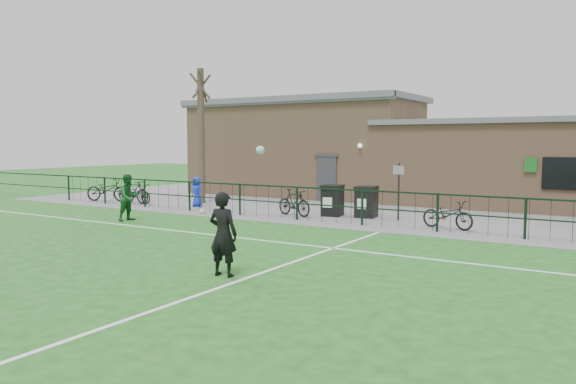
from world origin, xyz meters
The scene contains 20 objects.
ground centered at (0.00, 0.00, 0.00)m, with size 90.00×90.00×0.00m, color #185218.
paving_strip centered at (0.00, 13.50, 0.01)m, with size 34.00×13.00×0.02m, color slate.
pitch_line_touch centered at (0.00, 7.80, 0.00)m, with size 28.00×0.10×0.01m, color white.
pitch_line_mid centered at (0.00, 4.00, 0.00)m, with size 28.00×0.10×0.01m, color white.
pitch_line_perp centered at (2.00, 0.00, 0.00)m, with size 0.10×16.00×0.01m, color white.
perimeter_fence centered at (0.00, 8.00, 0.60)m, with size 28.00×0.10×1.20m, color black.
bare_tree centered at (-8.00, 10.50, 3.00)m, with size 0.30×0.30×6.00m, color #403327.
wheelie_bin_left centered at (-0.95, 9.65, 0.55)m, with size 0.70×0.80×1.06m, color black.
wheelie_bin_right centered at (0.29, 9.94, 0.54)m, with size 0.69×0.79×1.05m, color black.
sign_post centered at (1.57, 9.80, 1.02)m, with size 0.06×0.06×2.00m, color black.
bicycle_a centered at (-12.21, 8.73, 0.56)m, with size 0.71×2.05×1.07m, color black.
bicycle_b centered at (-10.43, 8.68, 0.54)m, with size 0.49×1.73×1.04m, color black.
bicycle_c centered at (-10.34, 8.86, 0.46)m, with size 0.58×1.66×0.87m, color black.
bicycle_d centered at (-2.11, 8.82, 0.52)m, with size 0.47×1.66×1.00m, color black.
bicycle_e centered at (3.60, 8.75, 0.47)m, with size 0.60×1.72×0.90m, color black.
spectator_child centered at (-7.16, 9.21, 0.65)m, with size 0.62×0.40×1.26m, color #1632D2.
goalkeeper_kick centered at (1.45, 0.18, 0.91)m, with size 1.54×3.26×2.65m.
outfield_player centered at (-6.45, 4.82, 0.82)m, with size 0.79×0.62×1.63m, color #175221.
ball_ground centered at (-5.38, 7.46, 0.11)m, with size 0.22×0.22×0.22m, color white.
clubhouse centered at (-0.88, 16.50, 2.22)m, with size 24.25×5.40×4.96m.
Camera 1 is at (8.60, -8.80, 2.74)m, focal length 35.00 mm.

